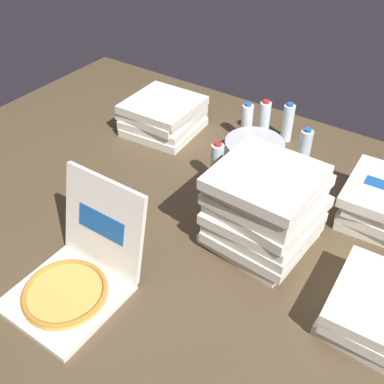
# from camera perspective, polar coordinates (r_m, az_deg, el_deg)

# --- Properties ---
(ground_plane) EXTENTS (3.20, 2.40, 0.02)m
(ground_plane) POSITION_cam_1_polar(r_m,az_deg,el_deg) (1.94, -0.36, -5.54)
(ground_plane) COLOR #4C3D28
(open_pizza_box) EXTENTS (0.37, 0.47, 0.39)m
(open_pizza_box) POSITION_cam_1_polar(r_m,az_deg,el_deg) (1.74, -14.35, -9.93)
(open_pizza_box) COLOR silver
(open_pizza_box) RESTS_ON ground_plane
(pizza_stack_center_far) EXTENTS (0.41, 0.41, 0.18)m
(pizza_stack_center_far) POSITION_cam_1_polar(r_m,az_deg,el_deg) (2.57, -3.68, 9.59)
(pizza_stack_center_far) COLOR silver
(pizza_stack_center_far) RESTS_ON ground_plane
(pizza_stack_right_mid) EXTENTS (0.43, 0.42, 0.36)m
(pizza_stack_right_mid) POSITION_cam_1_polar(r_m,az_deg,el_deg) (1.81, 9.12, -2.04)
(pizza_stack_right_mid) COLOR silver
(pizza_stack_right_mid) RESTS_ON ground_plane
(ice_bucket) EXTENTS (0.30, 0.30, 0.13)m
(ice_bucket) POSITION_cam_1_polar(r_m,az_deg,el_deg) (2.32, 7.79, 4.95)
(ice_bucket) COLOR #B7BABF
(ice_bucket) RESTS_ON ground_plane
(water_bottle_0) EXTENTS (0.06, 0.06, 0.22)m
(water_bottle_0) POSITION_cam_1_polar(r_m,az_deg,el_deg) (2.49, 6.91, 8.69)
(water_bottle_0) COLOR white
(water_bottle_0) RESTS_ON ground_plane
(water_bottle_1) EXTENTS (0.06, 0.06, 0.22)m
(water_bottle_1) POSITION_cam_1_polar(r_m,az_deg,el_deg) (2.32, 13.99, 5.27)
(water_bottle_1) COLOR silver
(water_bottle_1) RESTS_ON ground_plane
(water_bottle_2) EXTENTS (0.06, 0.06, 0.22)m
(water_bottle_2) POSITION_cam_1_polar(r_m,az_deg,el_deg) (2.52, 11.95, 8.54)
(water_bottle_2) COLOR white
(water_bottle_2) RESTS_ON ground_plane
(water_bottle_3) EXTENTS (0.06, 0.06, 0.22)m
(water_bottle_3) POSITION_cam_1_polar(r_m,az_deg,el_deg) (2.52, 9.09, 8.98)
(water_bottle_3) COLOR white
(water_bottle_3) RESTS_ON ground_plane
(water_bottle_4) EXTENTS (0.06, 0.06, 0.22)m
(water_bottle_4) POSITION_cam_1_polar(r_m,az_deg,el_deg) (2.12, 6.67, 2.79)
(water_bottle_4) COLOR silver
(water_bottle_4) RESTS_ON ground_plane
(water_bottle_5) EXTENTS (0.06, 0.06, 0.22)m
(water_bottle_5) POSITION_cam_1_polar(r_m,az_deg,el_deg) (2.15, 3.19, 3.62)
(water_bottle_5) COLOR silver
(water_bottle_5) RESTS_ON ground_plane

